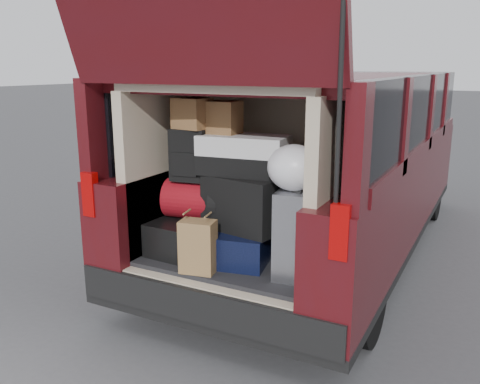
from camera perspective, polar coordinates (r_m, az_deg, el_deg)
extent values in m
plane|color=#3C3C3F|center=(3.69, -1.44, -16.18)|extent=(80.00, 80.00, 0.00)
cylinder|color=black|center=(4.26, -8.59, -7.30)|extent=(0.24, 0.64, 0.64)
cylinder|color=black|center=(3.62, 13.43, -11.57)|extent=(0.24, 0.64, 0.64)
cylinder|color=black|center=(7.08, 7.25, 1.35)|extent=(0.24, 0.64, 0.64)
cylinder|color=black|center=(6.71, 20.48, -0.14)|extent=(0.24, 0.64, 0.64)
cube|color=black|center=(5.35, 9.37, -3.56)|extent=(1.90, 4.85, 0.08)
cube|color=#4E0E11|center=(5.52, 1.80, 1.90)|extent=(0.33, 4.85, 0.80)
cube|color=#4E0E11|center=(5.06, 18.03, 0.08)|extent=(0.33, 4.85, 0.80)
cube|color=#4E0E11|center=(5.11, 10.03, 12.37)|extent=(1.82, 4.46, 0.10)
cube|color=black|center=(5.37, 0.46, 9.55)|extent=(0.12, 4.25, 0.68)
cube|color=black|center=(4.83, 19.60, 8.25)|extent=(0.12, 4.25, 0.68)
cube|color=black|center=(3.28, -3.99, -12.37)|extent=(1.86, 0.16, 0.22)
cube|color=#990505|center=(3.55, -16.45, -0.24)|extent=(0.10, 0.06, 0.30)
cube|color=#990505|center=(2.69, 11.20, -4.42)|extent=(0.10, 0.06, 0.30)
cube|color=black|center=(3.69, 0.59, -7.26)|extent=(1.24, 1.05, 0.06)
cube|color=#BBA890|center=(3.85, -8.18, 2.90)|extent=(0.08, 1.05, 1.15)
cube|color=#BBA890|center=(3.28, 10.97, 0.82)|extent=(0.08, 1.05, 1.15)
cube|color=#BBA890|center=(4.01, 4.22, 3.43)|extent=(1.34, 0.06, 1.15)
cube|color=#BBA890|center=(3.44, 0.64, 11.88)|extent=(1.34, 1.05, 0.06)
cylinder|color=black|center=(2.50, 10.98, 9.00)|extent=(0.02, 0.90, 0.76)
cube|color=black|center=(3.78, 0.58, -10.72)|extent=(1.24, 1.05, 0.55)
cube|color=black|center=(3.71, -5.40, -4.75)|extent=(0.46, 0.62, 0.24)
cube|color=black|center=(3.52, 0.01, -5.91)|extent=(0.50, 0.57, 0.22)
cube|color=silver|center=(3.24, 6.52, -4.53)|extent=(0.28, 0.40, 0.56)
cube|color=olive|center=(3.30, -4.75, -6.13)|extent=(0.25, 0.18, 0.35)
cube|color=maroon|center=(3.63, -4.92, -0.82)|extent=(0.47, 0.34, 0.28)
cube|color=black|center=(3.44, 0.48, -1.22)|extent=(0.56, 0.40, 0.37)
cube|color=black|center=(3.55, -5.67, 4.17)|extent=(0.28, 0.19, 0.36)
cube|color=silver|center=(3.42, 0.43, 4.19)|extent=(0.62, 0.37, 0.26)
cube|color=brown|center=(3.52, -5.41, 8.78)|extent=(0.25, 0.21, 0.21)
cube|color=brown|center=(3.49, -1.91, 8.38)|extent=(0.22, 0.18, 0.22)
ellipsoid|color=white|center=(3.10, 6.06, 2.74)|extent=(0.34, 0.32, 0.29)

